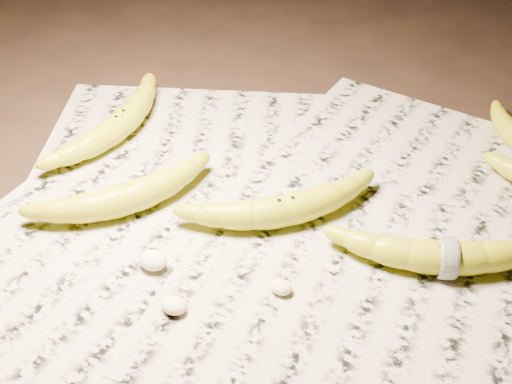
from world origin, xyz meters
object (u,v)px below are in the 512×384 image
at_px(banana_left_a, 120,122).
at_px(banana_center, 285,208).
at_px(banana_left_b, 127,196).
at_px(banana_taped, 447,256).

height_order(banana_left_a, banana_center, banana_center).
distance_m(banana_left_b, banana_center, 0.20).
bearing_deg(banana_center, banana_left_a, 124.39).
bearing_deg(banana_left_b, banana_center, -33.75).
distance_m(banana_left_a, banana_center, 0.30).
relative_size(banana_center, banana_taped, 0.93).
bearing_deg(banana_center, banana_left_b, 157.16).
xyz_separation_m(banana_left_b, banana_center, (0.19, 0.06, -0.00)).
height_order(banana_left_a, banana_left_b, banana_left_b).
height_order(banana_left_b, banana_center, same).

